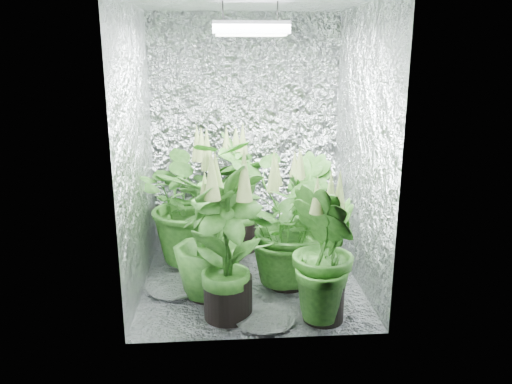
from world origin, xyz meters
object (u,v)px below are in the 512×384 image
Objects in this scene: plant_c at (307,210)px; plant_f at (227,244)px; plant_e at (288,225)px; plant_a at (193,200)px; plant_b at (240,194)px; circulation_fan at (323,248)px; plant_g at (325,254)px; grow_lamp at (250,29)px; plant_d at (207,239)px.

plant_c is 1.12m from plant_f.
plant_a is at bearing 144.85° from plant_e.
plant_b is 3.02× the size of circulation_fan.
plant_e is 0.53m from plant_g.
plant_e is (-0.22, -0.47, 0.04)m from plant_c.
grow_lamp reaches higher than plant_c.
plant_f reaches higher than plant_c.
plant_f is 3.09× the size of circulation_fan.
plant_b is (0.38, 0.24, -0.02)m from plant_a.
plant_b is 1.16× the size of plant_c.
plant_g is at bearing -68.54° from plant_b.
plant_f is 0.62m from plant_g.
plant_a is at bearing -147.87° from plant_b.
plant_e is at bearing 43.87° from plant_f.
plant_f is (-0.18, -0.52, -1.32)m from grow_lamp.
plant_b is at bearing 95.00° from grow_lamp.
plant_e is 2.88× the size of circulation_fan.
circulation_fan is at bearing -8.68° from plant_a.
grow_lamp is at bearing -141.93° from plant_c.
plant_a is 1.07× the size of plant_b.
plant_a is 1.19× the size of plant_g.
plant_a reaches higher than plant_c.
grow_lamp is 1.43m from plant_a.
plant_f is at bearing -74.35° from plant_a.
plant_a is 0.64m from plant_d.
plant_b is at bearing 32.13° from plant_a.
plant_b is at bearing 83.78° from plant_f.
plant_c is at bearing 124.81° from circulation_fan.
plant_f reaches higher than plant_b.
grow_lamp is 1.37× the size of circulation_fan.
plant_b reaches higher than plant_g.
plant_d is 2.62× the size of circulation_fan.
plant_a is at bearing 165.14° from circulation_fan.
plant_b is 0.98× the size of plant_f.
plant_c is 0.98m from plant_g.
plant_e reaches higher than plant_c.
plant_c is at bearing -26.29° from plant_b.
plant_g is (0.61, -0.08, -0.05)m from plant_f.
circulation_fan is (1.04, -0.16, -0.38)m from plant_a.
plant_c is at bearing 37.12° from plant_d.
plant_a reaches higher than plant_e.
grow_lamp is at bearing 125.73° from plant_g.
grow_lamp is at bearing -85.00° from plant_b.
plant_b is 1.11× the size of plant_g.
plant_d is at bearing -142.88° from plant_c.
plant_b is 1.15× the size of plant_d.
plant_a is (-0.44, 0.40, -1.30)m from grow_lamp.
plant_a is at bearing 131.08° from plant_g.
plant_e is 0.93× the size of plant_f.
plant_b is 0.91m from plant_d.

